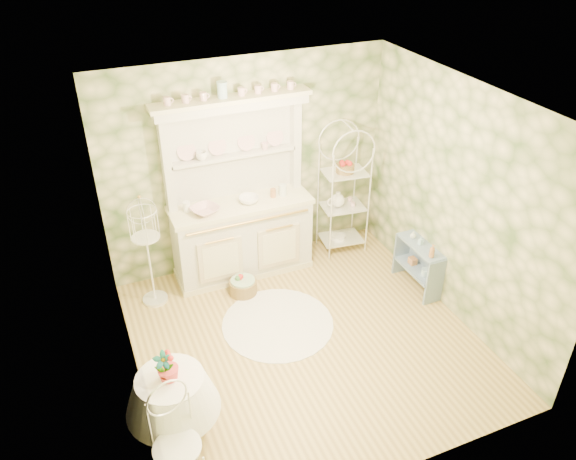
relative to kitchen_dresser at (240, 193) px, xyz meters
name	(u,v)px	position (x,y,z in m)	size (l,w,h in m)	color
floor	(305,340)	(0.20, -1.52, -1.15)	(3.60, 3.60, 0.00)	tan
ceiling	(311,105)	(0.20, -1.52, 1.56)	(3.60, 3.60, 0.00)	white
wall_left	(122,280)	(-1.60, -1.52, 0.21)	(3.60, 3.60, 0.00)	beige
wall_right	(458,203)	(2.00, -1.52, 0.21)	(3.60, 3.60, 0.00)	beige
wall_back	(247,165)	(0.20, 0.28, 0.21)	(3.60, 3.60, 0.00)	beige
wall_front	(409,359)	(0.20, -3.32, 0.21)	(3.60, 3.60, 0.00)	beige
kitchen_dresser	(240,193)	(0.00, 0.00, 0.00)	(1.87, 0.61, 2.29)	silver
bakers_rack	(344,191)	(1.42, -0.01, -0.27)	(0.55, 0.39, 1.76)	white
side_shelf	(418,265)	(1.88, -1.17, -0.83)	(0.27, 0.74, 0.63)	#738DA8
round_table	(173,404)	(-1.40, -2.20, -0.75)	(0.73, 0.73, 0.79)	white
cafe_chair	(177,449)	(-1.48, -2.71, -0.72)	(0.39, 0.39, 0.86)	white
birdcage_stand	(147,249)	(-1.20, -0.18, -0.39)	(0.36, 0.36, 1.51)	white
floor_basket	(243,286)	(-0.16, -0.46, -1.04)	(0.31, 0.31, 0.20)	olive
lace_rug	(278,323)	(0.01, -1.16, -1.14)	(1.29, 1.29, 0.01)	white
bowl_floral	(205,213)	(-0.47, -0.08, -0.13)	(0.32, 0.32, 0.08)	white
bowl_white	(249,202)	(0.10, -0.03, -0.13)	(0.25, 0.25, 0.08)	white
cup_left	(202,158)	(-0.39, 0.16, 0.47)	(0.13, 0.13, 0.11)	white
cup_right	(265,147)	(0.39, 0.16, 0.47)	(0.09, 0.09, 0.09)	white
potted_geranium	(165,370)	(-1.43, -2.23, -0.30)	(0.17, 0.12, 0.32)	#3F7238
bottle_amber	(432,252)	(1.84, -1.42, -0.46)	(0.07, 0.07, 0.17)	#AF7241
bottle_blue	(421,242)	(1.88, -1.14, -0.49)	(0.05, 0.05, 0.11)	#9DC7D7
bottle_glass	(413,236)	(1.87, -0.99, -0.50)	(0.07, 0.07, 0.10)	silver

